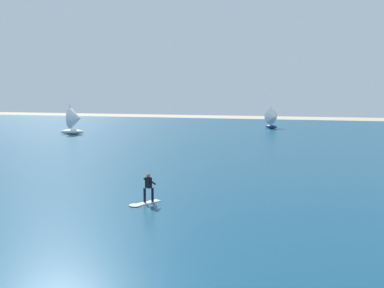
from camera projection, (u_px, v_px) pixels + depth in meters
name	position (u px, v px, depth m)	size (l,w,h in m)	color
ocean	(268.00, 141.00, 55.19)	(160.00, 90.00, 0.10)	navy
kitesurfer	(146.00, 193.00, 23.45)	(1.46, 1.98, 1.67)	white
sailboat_mid_right	(273.00, 119.00, 73.25)	(3.22, 3.30, 3.70)	navy
sailboat_far_right	(75.00, 121.00, 63.06)	(3.82, 3.28, 4.38)	white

